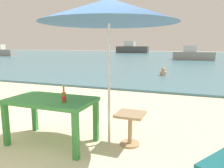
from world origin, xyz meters
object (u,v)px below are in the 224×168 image
object	(u,v)px
swimmer_person	(163,72)
boat_cargo_ship	(132,49)
beer_bottle_amber	(64,96)
patio_umbrella	(109,11)
picnic_table_green	(51,105)
side_table_wood	(130,124)
boat_fishing_trawler	(193,55)
boat_tanker	(1,52)

from	to	relation	value
swimmer_person	boat_cargo_ship	size ratio (longest dim) A/B	0.06
beer_bottle_amber	patio_umbrella	bearing A→B (deg)	39.10
picnic_table_green	patio_umbrella	xyz separation A→B (m)	(0.89, 0.32, 1.47)
patio_umbrella	swimmer_person	bearing A→B (deg)	91.37
side_table_wood	boat_fishing_trawler	size ratio (longest dim) A/B	0.13
picnic_table_green	boat_tanker	world-z (taller)	boat_tanker
boat_tanker	patio_umbrella	bearing A→B (deg)	-40.21
patio_umbrella	boat_tanker	world-z (taller)	patio_umbrella
patio_umbrella	swimmer_person	distance (m)	8.42
patio_umbrella	boat_tanker	distance (m)	33.62
beer_bottle_amber	boat_fishing_trawler	size ratio (longest dim) A/B	0.06
boat_cargo_ship	picnic_table_green	bearing A→B (deg)	-76.36
patio_umbrella	boat_fishing_trawler	distance (m)	21.57
side_table_wood	boat_tanker	world-z (taller)	boat_tanker
beer_bottle_amber	swimmer_person	distance (m)	8.68
picnic_table_green	swimmer_person	size ratio (longest dim) A/B	3.41
boat_tanker	boat_fishing_trawler	world-z (taller)	boat_tanker
boat_fishing_trawler	beer_bottle_amber	bearing A→B (deg)	-94.36
beer_bottle_amber	boat_tanker	world-z (taller)	boat_tanker
side_table_wood	boat_fishing_trawler	xyz separation A→B (m)	(0.78, 21.43, 0.27)
side_table_wood	boat_fishing_trawler	bearing A→B (deg)	87.93
beer_bottle_amber	picnic_table_green	bearing A→B (deg)	159.03
beer_bottle_amber	boat_cargo_ship	world-z (taller)	boat_cargo_ship
picnic_table_green	swimmer_person	xyz separation A→B (m)	(0.69, 8.52, -0.41)
picnic_table_green	boat_fishing_trawler	size ratio (longest dim) A/B	0.34
beer_bottle_amber	side_table_wood	xyz separation A→B (m)	(0.90, 0.51, -0.50)
side_table_wood	boat_tanker	xyz separation A→B (m)	(-26.00, 21.63, 0.33)
picnic_table_green	beer_bottle_amber	bearing A→B (deg)	-20.97
picnic_table_green	side_table_wood	bearing A→B (deg)	17.28
picnic_table_green	boat_cargo_ship	distance (m)	41.86
beer_bottle_amber	side_table_wood	distance (m)	1.15
beer_bottle_amber	swimmer_person	world-z (taller)	beer_bottle_amber
beer_bottle_amber	boat_tanker	size ratio (longest dim) A/B	0.06
side_table_wood	beer_bottle_amber	bearing A→B (deg)	-150.36
side_table_wood	boat_fishing_trawler	world-z (taller)	boat_fishing_trawler
boat_fishing_trawler	boat_cargo_ship	bearing A→B (deg)	122.19
beer_bottle_amber	patio_umbrella	xyz separation A→B (m)	(0.55, 0.45, 1.26)
patio_umbrella	boat_fishing_trawler	world-z (taller)	patio_umbrella
boat_cargo_ship	boat_tanker	world-z (taller)	boat_cargo_ship
side_table_wood	boat_tanker	distance (m)	33.82
side_table_wood	boat_cargo_ship	size ratio (longest dim) A/B	0.08
side_table_wood	boat_cargo_ship	xyz separation A→B (m)	(-11.10, 40.29, 0.58)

